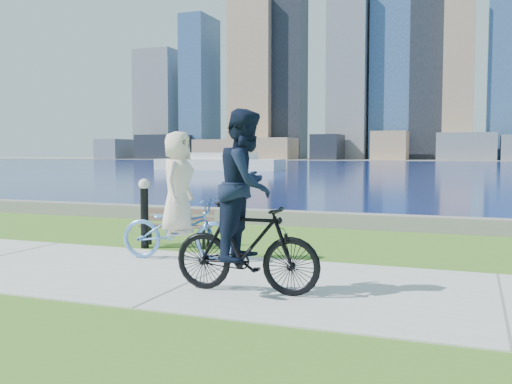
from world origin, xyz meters
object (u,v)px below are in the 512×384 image
bollard_lamp (144,208)px  park_bench (178,224)px  cyclist_woman (178,212)px  cyclist_man (246,217)px

bollard_lamp → park_bench: bearing=41.8°
park_bench → bollard_lamp: bollard_lamp is taller
bollard_lamp → cyclist_woman: cyclist_woman is taller
cyclist_woman → cyclist_man: cyclist_man is taller
park_bench → cyclist_man: 4.02m
bollard_lamp → cyclist_woman: 1.48m
park_bench → bollard_lamp: 0.71m
park_bench → cyclist_man: size_ratio=0.61×
park_bench → cyclist_woman: (0.72, -1.29, 0.38)m
bollard_lamp → cyclist_woman: bearing=-36.3°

